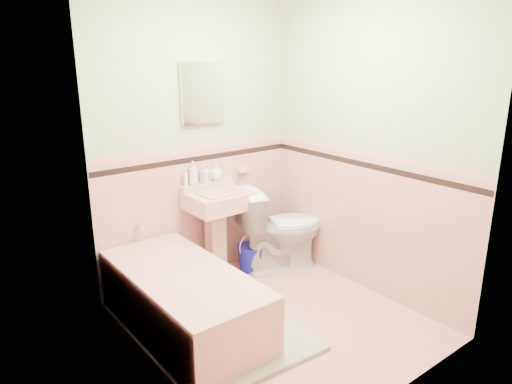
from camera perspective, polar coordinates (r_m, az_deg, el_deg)
floor at (r=3.87m, az=2.36°, el=-15.22°), size 2.20×2.20×0.00m
wall_back at (r=4.26m, az=-7.10°, el=5.80°), size 2.50×0.00×2.50m
wall_front at (r=2.67m, az=18.12°, el=-1.34°), size 2.50×0.00×2.50m
wall_left at (r=2.85m, az=-12.84°, el=0.17°), size 0.00×2.50×2.50m
wall_right at (r=4.09m, az=13.37°, el=5.03°), size 0.00×2.50×2.50m
wainscot_back at (r=4.41m, az=-6.72°, el=-2.54°), size 2.00×0.00×2.00m
wainscot_front at (r=2.94m, az=16.77°, el=-13.45°), size 2.00×0.00×2.00m
wainscot_left at (r=3.10m, az=-11.86°, el=-11.40°), size 0.00×2.20×2.20m
wainscot_right at (r=4.25m, az=12.69°, el=-3.59°), size 0.00×2.20×2.20m
accent_back at (r=4.27m, az=-6.91°, el=4.05°), size 2.00×0.00×2.00m
accent_front at (r=2.72m, az=17.56°, el=-3.86°), size 2.00×0.00×2.00m
accent_left at (r=2.90m, az=-12.36°, el=-2.23°), size 0.00×2.20×2.20m
accent_right at (r=4.10m, az=13.10°, el=3.23°), size 0.00×2.20×2.20m
cap_back at (r=4.25m, az=-6.96°, el=5.37°), size 2.00×0.00×2.00m
cap_front at (r=2.69m, az=17.75°, el=-1.86°), size 2.00×0.00×2.00m
cap_left at (r=2.87m, az=-12.48°, el=-0.34°), size 0.00×2.20×2.20m
cap_right at (r=4.08m, az=13.19°, el=4.59°), size 0.00×2.20×2.20m
bathtub at (r=3.68m, az=-8.76°, el=-13.13°), size 0.70×1.50×0.45m
tub_faucet at (r=4.10m, az=-13.99°, el=-4.00°), size 0.04×0.12×0.04m
sink at (r=4.32m, az=-4.48°, el=-5.43°), size 0.54×0.48×0.84m
sink_faucet at (r=4.26m, az=-5.69°, el=1.73°), size 0.02×0.02×0.10m
medicine_cabinet at (r=4.20m, az=-6.51°, el=11.87°), size 0.43×0.04×0.53m
soap_dish at (r=4.54m, az=-1.62°, el=2.72°), size 0.11×0.06×0.04m
soap_bottle_left at (r=4.21m, az=-7.64°, el=2.30°), size 0.10×0.10×0.21m
soap_bottle_mid at (r=4.28m, az=-6.16°, el=2.26°), size 0.09×0.09×0.16m
soap_bottle_right at (r=4.34m, az=-4.88°, el=2.45°), size 0.13×0.13×0.16m
tube at (r=4.19m, az=-8.52°, el=1.52°), size 0.05×0.05×0.12m
toilet at (r=4.55m, az=3.07°, el=-4.33°), size 0.91×0.69×0.83m
bucket at (r=4.59m, az=-0.66°, el=-7.97°), size 0.31×0.31×0.26m
bath_mat at (r=3.51m, az=0.47°, el=-18.51°), size 0.87×0.61×0.03m
shoe at (r=3.49m, az=0.32°, el=-17.83°), size 0.17×0.09×0.06m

